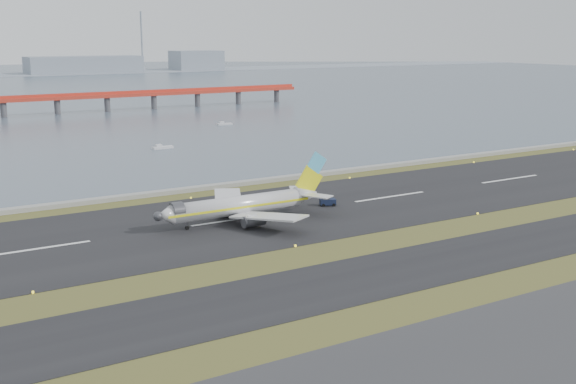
# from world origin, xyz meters

# --- Properties ---
(ground) EXTENTS (1000.00, 1000.00, 0.00)m
(ground) POSITION_xyz_m (0.00, 0.00, 0.00)
(ground) COLOR #3A491A
(ground) RESTS_ON ground
(taxiway_strip) EXTENTS (1000.00, 18.00, 0.10)m
(taxiway_strip) POSITION_xyz_m (0.00, -12.00, 0.05)
(taxiway_strip) COLOR black
(taxiway_strip) RESTS_ON ground
(runway_strip) EXTENTS (1000.00, 45.00, 0.10)m
(runway_strip) POSITION_xyz_m (0.00, 30.00, 0.05)
(runway_strip) COLOR black
(runway_strip) RESTS_ON ground
(seawall) EXTENTS (1000.00, 2.50, 1.00)m
(seawall) POSITION_xyz_m (0.00, 60.00, 0.50)
(seawall) COLOR gray
(seawall) RESTS_ON ground
(red_pier) EXTENTS (260.00, 5.00, 10.20)m
(red_pier) POSITION_xyz_m (20.00, 250.00, 7.28)
(red_pier) COLOR red
(red_pier) RESTS_ON ground
(airliner) EXTENTS (38.52, 32.89, 12.80)m
(airliner) POSITION_xyz_m (0.76, 27.99, 3.46)
(airliner) COLOR silver
(airliner) RESTS_ON ground
(pushback_tug) EXTENTS (3.86, 3.03, 2.18)m
(pushback_tug) POSITION_xyz_m (22.64, 30.34, 1.06)
(pushback_tug) COLOR #121932
(pushback_tug) RESTS_ON ground
(workboat_near) EXTENTS (6.83, 2.17, 1.66)m
(workboat_near) POSITION_xyz_m (22.25, 125.37, 0.52)
(workboat_near) COLOR silver
(workboat_near) RESTS_ON ground
(workboat_far) EXTENTS (6.39, 2.67, 1.51)m
(workboat_far) POSITION_xyz_m (68.45, 172.12, 0.48)
(workboat_far) COLOR silver
(workboat_far) RESTS_ON ground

